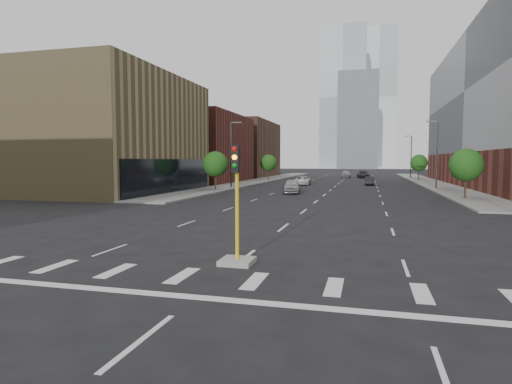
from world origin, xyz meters
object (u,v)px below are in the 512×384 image
at_px(car_near_left, 292,186).
at_px(car_deep_right, 363,175).
at_px(median_traffic_signal, 237,238).
at_px(car_mid_right, 370,181).
at_px(car_far_left, 302,181).
at_px(car_distant, 346,174).

bearing_deg(car_near_left, car_deep_right, 73.19).
height_order(median_traffic_signal, car_deep_right, median_traffic_signal).
bearing_deg(car_mid_right, car_near_left, -114.99).
xyz_separation_m(car_far_left, car_deep_right, (9.02, 29.38, 0.10)).
bearing_deg(car_mid_right, median_traffic_signal, -95.69).
xyz_separation_m(car_mid_right, car_deep_right, (-1.26, 27.16, 0.13)).
distance_m(car_near_left, car_deep_right, 47.37).
xyz_separation_m(car_near_left, car_mid_right, (8.94, 19.58, -0.16)).
bearing_deg(car_far_left, car_near_left, -87.72).
height_order(car_near_left, car_deep_right, car_near_left).
distance_m(car_near_left, car_mid_right, 21.52).
distance_m(median_traffic_signal, car_mid_right, 54.43).
distance_m(car_mid_right, car_distant, 29.56).
xyz_separation_m(median_traffic_signal, car_mid_right, (4.98, 54.20, -0.31)).
bearing_deg(median_traffic_signal, car_far_left, 95.82).
height_order(car_near_left, car_mid_right, car_near_left).
xyz_separation_m(median_traffic_signal, car_near_left, (-3.96, 34.63, -0.15)).
height_order(car_near_left, car_far_left, car_near_left).
height_order(median_traffic_signal, car_mid_right, median_traffic_signal).
xyz_separation_m(car_near_left, car_distant, (3.93, 48.70, -0.00)).
height_order(car_mid_right, car_far_left, car_far_left).
bearing_deg(car_deep_right, median_traffic_signal, -101.50).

